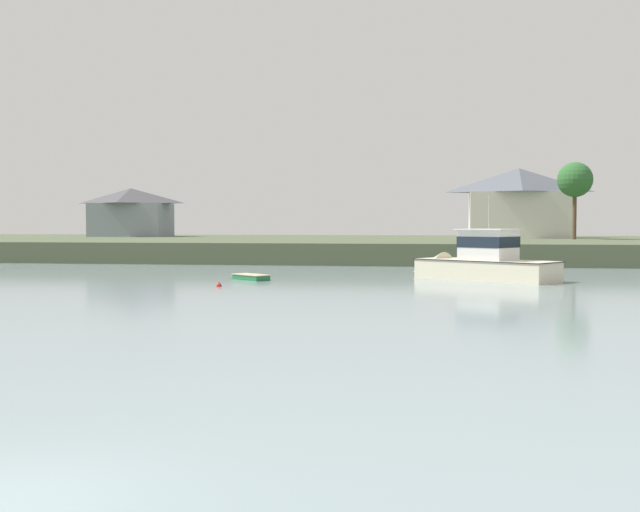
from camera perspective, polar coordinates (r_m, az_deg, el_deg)
The scene contains 7 objects.
far_shore_bank at distance 91.12m, azimuth 5.09°, elevation 0.67°, with size 207.72×46.14×1.98m, color #4C563D.
dinghy_green at distance 52.35m, azimuth -5.06°, elevation -1.61°, with size 2.97×2.78×0.52m.
cruiser_cream at distance 53.72m, azimuth 11.22°, elevation -0.86°, with size 10.73×8.79×6.79m.
mooring_buoy_red at distance 47.18m, azimuth -7.41°, elevation -2.15°, with size 0.33×0.33×0.38m.
shore_tree_far_left at distance 90.07m, azimuth 18.16°, elevation 5.29°, with size 3.84×3.84×8.47m.
cottage_hillside at distance 97.33m, azimuth 14.33°, elevation 3.87°, with size 12.63×6.69×8.40m.
cottage_eastern at distance 105.96m, azimuth -13.66°, elevation 3.18°, with size 10.49×6.77×6.36m.
Camera 1 is at (6.04, -9.74, 3.86)m, focal length 43.73 mm.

